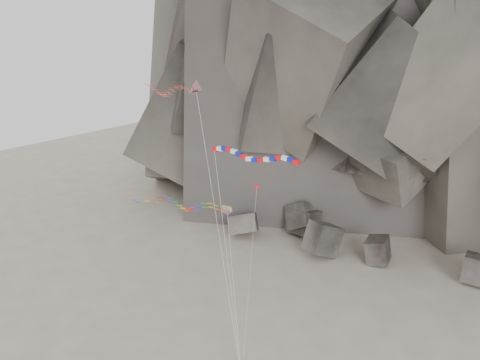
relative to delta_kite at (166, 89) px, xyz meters
The scene contains 7 objects.
ground 33.87m from the delta_kite, 10.52° to the right, with size 260.00×260.00×0.00m, color #ACA18B.
headland 69.60m from the delta_kite, 80.12° to the left, with size 110.00×70.00×84.00m, color #5C554B, non-canonical shape.
boulder_field 48.81m from the delta_kite, 51.43° to the left, with size 62.31×15.96×7.89m.
delta_kite is the anchor object (origin of this frame).
banner_kite 14.44m from the delta_kite, ahead, with size 11.87×8.58×23.86m.
parafoil_kite 14.13m from the delta_kite, 40.97° to the right, with size 20.72×7.37×16.99m.
pennant_kite 19.45m from the delta_kite, ahead, with size 4.78×11.13×18.75m.
Camera 1 is at (26.29, -42.78, 37.42)m, focal length 35.00 mm.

